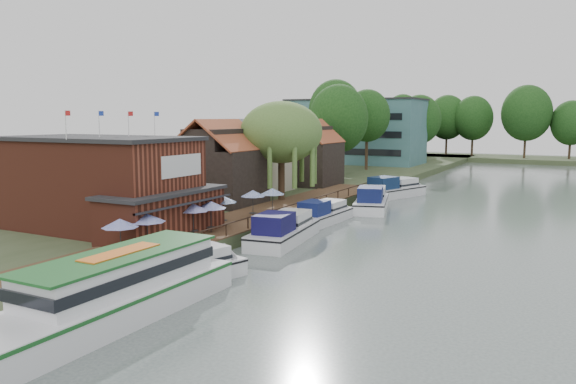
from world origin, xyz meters
The scene contains 30 objects.
ground centered at (0.00, 0.00, 0.00)m, with size 260.00×260.00×0.00m, color #4A5652.
land_bank centered at (-30.00, 35.00, 0.50)m, with size 50.00×140.00×1.00m, color #384728.
quay_deck centered at (-8.00, 10.00, 1.05)m, with size 6.00×50.00×0.10m, color #47301E.
quay_rail centered at (-5.30, 10.50, 1.50)m, with size 0.20×49.00×1.00m, color black, non-canonical shape.
pub centered at (-14.00, -1.00, 4.65)m, with size 20.00×11.00×7.30m, color maroon, non-canonical shape.
hotel_block centered at (-22.00, 70.00, 7.15)m, with size 25.40×12.40×12.30m, color #38666B, non-canonical shape.
cottage_a centered at (-15.00, 14.00, 5.25)m, with size 8.60×7.60×8.50m, color black, non-canonical shape.
cottage_b centered at (-18.00, 24.00, 5.25)m, with size 9.60×8.60×8.50m, color beige, non-canonical shape.
cottage_c centered at (-14.00, 33.00, 5.25)m, with size 7.60×7.60×8.50m, color black, non-canonical shape.
willow centered at (-10.50, 19.00, 6.21)m, with size 8.60×8.60×10.43m, color #476B2D, non-canonical shape.
umbrella_0 centered at (-7.63, -7.21, 2.29)m, with size 2.29×2.29×2.38m, color #1C299B, non-canonical shape.
umbrella_1 centered at (-7.42, -4.99, 2.29)m, with size 2.42×2.42×2.38m, color #1C299B, non-canonical shape.
umbrella_2 centered at (-7.44, -0.09, 2.29)m, with size 2.34×2.34×2.38m, color navy, non-canonical shape.
umbrella_3 centered at (-7.00, 1.48, 2.29)m, with size 2.37×2.37×2.38m, color navy, non-canonical shape.
umbrella_4 centered at (-7.92, 4.40, 2.29)m, with size 2.31×2.31×2.38m, color #1B4497, non-canonical shape.
umbrella_5 centered at (-7.58, 8.48, 2.29)m, with size 2.16×2.16×2.38m, color navy, non-canonical shape.
umbrella_6 centered at (-6.74, 10.41, 2.29)m, with size 2.25×2.25×2.38m, color navy, non-canonical shape.
cruiser_0 centered at (-2.92, -7.48, 1.18)m, with size 3.16×9.77×2.36m, color silver, non-canonical shape.
cruiser_1 centered at (-2.86, 5.36, 1.29)m, with size 3.41×10.54×2.58m, color silver, non-canonical shape.
cruiser_2 centered at (-3.56, 14.34, 1.12)m, with size 3.02×9.36×2.25m, color silver, non-canonical shape.
cruiser_3 centered at (-2.11, 23.64, 1.33)m, with size 3.51×10.84×2.66m, color white, non-canonical shape.
cruiser_4 centered at (-2.95, 34.00, 1.32)m, with size 3.48×10.76×2.64m, color silver, non-canonical shape.
tour_boat centered at (-2.03, -13.62, 1.63)m, with size 4.21×14.97×3.27m, color silver, non-canonical shape.
swan centered at (-1.16, -10.27, 0.22)m, with size 0.44×0.44×0.44m, color white.
bank_tree_0 centered at (-14.13, 42.88, 7.75)m, with size 8.56×8.56×13.49m, color #143811, non-canonical shape.
bank_tree_1 centered at (-17.52, 49.67, 8.35)m, with size 8.46×8.46×14.69m, color #143811, non-canonical shape.
bank_tree_2 centered at (-14.90, 56.94, 7.71)m, with size 7.61×7.61×13.42m, color #143811, non-canonical shape.
bank_tree_3 centered at (-11.82, 78.52, 7.62)m, with size 8.51×8.51×13.25m, color #143811, non-canonical shape.
bank_tree_4 centered at (-17.40, 85.73, 7.86)m, with size 7.57×7.57×13.73m, color #143811, non-canonical shape.
bank_tree_5 centered at (-17.86, 94.23, 6.89)m, with size 7.23×7.23×11.77m, color #143811, non-canonical shape.
Camera 1 is at (17.64, -32.56, 9.68)m, focal length 35.00 mm.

